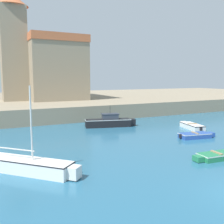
# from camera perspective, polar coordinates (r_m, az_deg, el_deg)

# --- Properties ---
(quay_seawall) EXTENTS (120.00, 40.00, 2.04)m
(quay_seawall) POSITION_cam_1_polar(r_m,az_deg,el_deg) (52.87, -13.92, 2.15)
(quay_seawall) COLOR gray
(quay_seawall) RESTS_ON ground
(motorboat_black_0) EXTENTS (6.06, 2.81, 2.45)m
(motorboat_black_0) POSITION_cam_1_polar(r_m,az_deg,el_deg) (30.79, -0.60, -2.12)
(motorboat_black_0) COLOR black
(motorboat_black_0) RESTS_ON ground
(dinghy_blue_1) EXTENTS (3.75, 1.77, 0.55)m
(dinghy_blue_1) POSITION_cam_1_polar(r_m,az_deg,el_deg) (26.35, 17.79, -4.83)
(dinghy_blue_1) COLOR #284C9E
(dinghy_blue_1) RESTS_ON ground
(dinghy_green_2) EXTENTS (3.25, 1.45, 0.51)m
(dinghy_green_2) POSITION_cam_1_polar(r_m,az_deg,el_deg) (20.06, 21.53, -8.88)
(dinghy_green_2) COLOR #237A4C
(dinghy_green_2) RESTS_ON ground
(dinghy_white_3) EXTENTS (2.06, 4.16, 0.64)m
(dinghy_white_3) POSITION_cam_1_polar(r_m,az_deg,el_deg) (30.96, 16.94, -2.91)
(dinghy_white_3) COLOR white
(dinghy_white_3) RESTS_ON ground
(sailboat_white_4) EXTENTS (5.22, 5.43, 5.26)m
(sailboat_white_4) POSITION_cam_1_polar(r_m,az_deg,el_deg) (16.89, -17.70, -11.00)
(sailboat_white_4) COLOR white
(sailboat_white_4) RESTS_ON ground
(church) EXTENTS (13.65, 14.68, 16.74)m
(church) POSITION_cam_1_polar(r_m,az_deg,el_deg) (48.05, -14.24, 9.89)
(church) COLOR gray
(church) RESTS_ON quay_seawall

